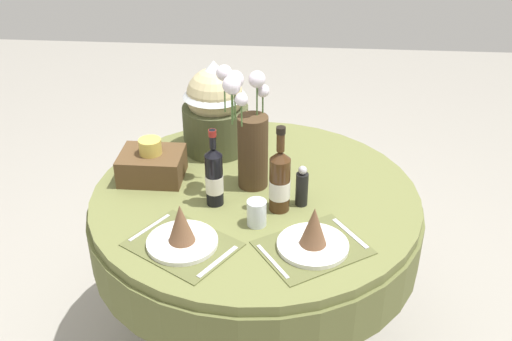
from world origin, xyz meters
The scene contains 11 objects.
ground centered at (0.00, 0.00, 0.00)m, with size 8.00×8.00×0.00m, color #9E998E.
dining_table centered at (0.00, 0.00, 0.61)m, with size 1.28×1.28×0.76m.
place_setting_left centered at (-0.22, -0.35, 0.81)m, with size 0.43×0.40×0.16m.
place_setting_right centered at (0.22, -0.33, 0.81)m, with size 0.43×0.40×0.16m.
flower_vase centered at (-0.03, 0.05, 0.99)m, with size 0.19×0.17×0.48m.
wine_bottle_left centered at (0.10, -0.10, 0.89)m, with size 0.08×0.08×0.33m.
wine_bottle_centre centered at (-0.14, -0.08, 0.88)m, with size 0.07×0.07×0.30m.
tumbler_near_left centered at (0.02, -0.20, 0.81)m, with size 0.07×0.07×0.10m, color silver.
pepper_mill centered at (0.18, -0.07, 0.84)m, with size 0.05×0.05×0.16m.
gift_tub_back_left centered at (-0.20, 0.35, 0.97)m, with size 0.28×0.28×0.40m.
woven_basket_side_left centered at (-0.42, 0.08, 0.83)m, with size 0.25×0.20×0.17m.
Camera 1 is at (0.16, -1.91, 1.99)m, focal length 41.58 mm.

